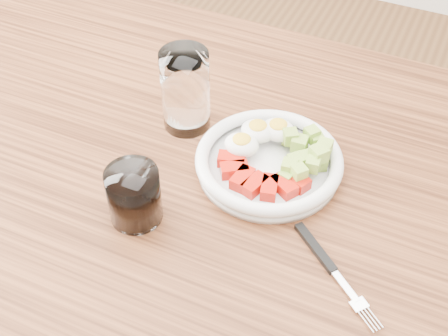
{
  "coord_description": "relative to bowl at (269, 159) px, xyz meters",
  "views": [
    {
      "loc": [
        0.26,
        -0.59,
        1.47
      ],
      "look_at": [
        -0.01,
        0.01,
        0.8
      ],
      "focal_mm": 50.0,
      "sensor_mm": 36.0,
      "label": 1
    }
  ],
  "objects": [
    {
      "name": "dining_table",
      "position": [
        -0.04,
        -0.06,
        -0.12
      ],
      "size": [
        1.5,
        0.9,
        0.77
      ],
      "color": "brown",
      "rests_on": "ground"
    },
    {
      "name": "bowl",
      "position": [
        0.0,
        0.0,
        0.0
      ],
      "size": [
        0.23,
        0.23,
        0.06
      ],
      "color": "white",
      "rests_on": "dining_table"
    },
    {
      "name": "fork",
      "position": [
        0.14,
        -0.14,
        -0.02
      ],
      "size": [
        0.16,
        0.13,
        0.01
      ],
      "color": "black",
      "rests_on": "dining_table"
    },
    {
      "name": "water_glass",
      "position": [
        -0.17,
        0.04,
        0.05
      ],
      "size": [
        0.08,
        0.08,
        0.14
      ],
      "primitive_type": "cylinder",
      "color": "white",
      "rests_on": "dining_table"
    },
    {
      "name": "coffee_glass",
      "position": [
        -0.14,
        -0.17,
        0.02
      ],
      "size": [
        0.08,
        0.08,
        0.09
      ],
      "color": "white",
      "rests_on": "dining_table"
    }
  ]
}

